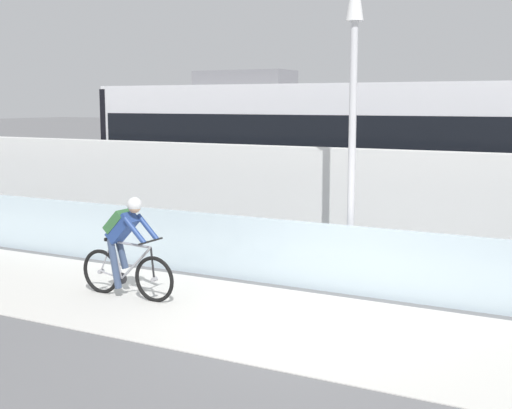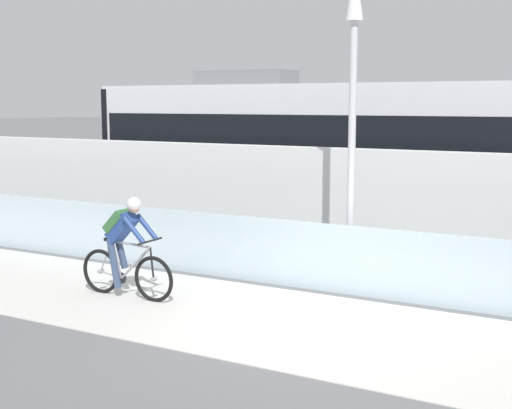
{
  "view_description": "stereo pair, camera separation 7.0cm",
  "coord_description": "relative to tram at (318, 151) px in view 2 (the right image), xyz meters",
  "views": [
    {
      "loc": [
        3.73,
        -8.43,
        3.05
      ],
      "look_at": [
        -2.1,
        2.35,
        1.25
      ],
      "focal_mm": 49.15,
      "sensor_mm": 36.0,
      "label": 1
    },
    {
      "loc": [
        3.79,
        -8.4,
        3.05
      ],
      "look_at": [
        -2.1,
        2.35,
        1.25
      ],
      "focal_mm": 49.15,
      "sensor_mm": 36.0,
      "label": 2
    }
  ],
  "objects": [
    {
      "name": "tram_rail_near",
      "position": [
        2.88,
        -0.72,
        -1.89
      ],
      "size": [
        32.0,
        0.08,
        0.01
      ],
      "primitive_type": "cube",
      "color": "#595654",
      "rests_on": "ground"
    },
    {
      "name": "lamp_post_antenna",
      "position": [
        2.64,
        -4.7,
        1.4
      ],
      "size": [
        0.28,
        0.28,
        5.2
      ],
      "color": "gray",
      "rests_on": "ground"
    },
    {
      "name": "bike_path_deck",
      "position": [
        2.88,
        -6.85,
        -1.89
      ],
      "size": [
        32.0,
        3.2,
        0.01
      ],
      "primitive_type": "cube",
      "color": "silver",
      "rests_on": "ground"
    },
    {
      "name": "tram_rail_far",
      "position": [
        2.88,
        0.72,
        -1.89
      ],
      "size": [
        32.0,
        0.08,
        0.01
      ],
      "primitive_type": "cube",
      "color": "#595654",
      "rests_on": "ground"
    },
    {
      "name": "ground_plane",
      "position": [
        2.88,
        -6.85,
        -1.89
      ],
      "size": [
        200.0,
        200.0,
        0.0
      ],
      "primitive_type": "plane",
      "color": "slate"
    },
    {
      "name": "tram",
      "position": [
        0.0,
        0.0,
        0.0
      ],
      "size": [
        11.06,
        2.54,
        3.81
      ],
      "color": "silver",
      "rests_on": "ground"
    },
    {
      "name": "concrete_barrier_wall",
      "position": [
        2.88,
        -3.2,
        -0.79
      ],
      "size": [
        32.0,
        0.36,
        2.21
      ],
      "primitive_type": "cube",
      "color": "silver",
      "rests_on": "ground"
    },
    {
      "name": "cyclist_on_bike",
      "position": [
        -0.25,
        -6.85,
        -1.09
      ],
      "size": [
        1.77,
        0.58,
        1.61
      ],
      "color": "black",
      "rests_on": "ground"
    },
    {
      "name": "glass_parapet",
      "position": [
        2.88,
        -5.0,
        -1.34
      ],
      "size": [
        32.0,
        0.05,
        1.12
      ],
      "primitive_type": "cube",
      "color": "silver",
      "rests_on": "ground"
    }
  ]
}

